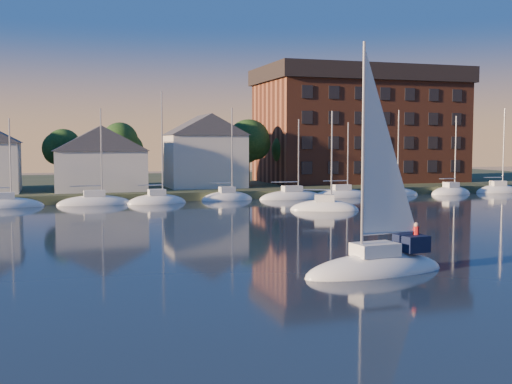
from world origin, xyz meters
name	(u,v)px	position (x,y,z in m)	size (l,w,h in m)	color
ground	(329,302)	(0.00, 0.00, 0.00)	(260.00, 260.00, 0.00)	black
shoreline_land	(132,188)	(0.00, 75.00, 0.00)	(160.00, 50.00, 2.00)	#354126
wooden_dock	(154,200)	(0.00, 52.00, 0.00)	(120.00, 3.00, 1.00)	brown
clubhouse_centre	(100,158)	(-6.00, 57.00, 5.13)	(11.55, 8.40, 8.08)	beige
clubhouse_east	(205,150)	(8.00, 59.00, 6.00)	(10.50, 8.40, 9.80)	beige
condo_block	(359,125)	(34.00, 64.95, 9.79)	(31.00, 17.00, 17.40)	brown
tree_line	(156,141)	(2.00, 63.00, 7.18)	(93.40, 5.40, 8.90)	#332417
moored_fleet	(191,201)	(4.00, 49.00, 0.10)	(95.50, 2.40, 12.05)	white
hero_sailboat	(377,263)	(5.08, 5.03, 0.57)	(8.79, 3.68, 13.43)	white
drifting_sailboat_right	(324,209)	(15.22, 35.30, 0.10)	(7.52, 4.88, 11.38)	white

